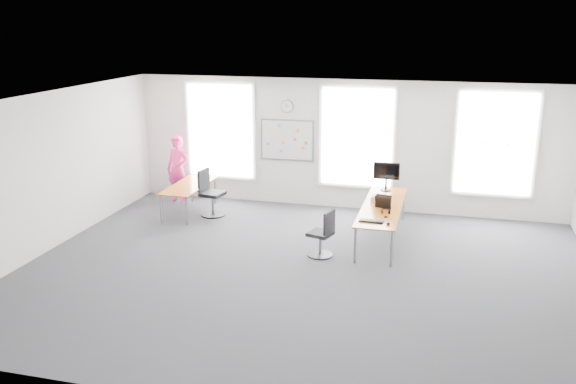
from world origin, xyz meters
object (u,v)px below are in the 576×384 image
(desk_left, at_px, (189,187))
(person, at_px, (178,169))
(headphones, at_px, (386,211))
(desk_right, at_px, (382,208))
(chair_right, at_px, (323,236))
(monitor, at_px, (386,174))
(keyboard, at_px, (371,221))
(chair_left, at_px, (210,195))

(desk_left, relative_size, person, 1.12)
(headphones, bearing_deg, desk_right, 116.28)
(person, relative_size, headphones, 9.26)
(chair_right, height_order, monitor, monitor)
(desk_left, bearing_deg, desk_right, -8.25)
(desk_left, distance_m, headphones, 4.71)
(desk_left, height_order, keyboard, keyboard)
(desk_left, xyz_separation_m, headphones, (4.57, -1.15, 0.15))
(desk_right, height_order, desk_left, desk_right)
(person, xyz_separation_m, keyboard, (4.97, -2.46, -0.09))
(desk_right, relative_size, person, 1.79)
(keyboard, relative_size, monitor, 0.72)
(desk_left, relative_size, chair_right, 2.00)
(desk_left, relative_size, monitor, 2.89)
(chair_left, height_order, monitor, monitor)
(desk_left, bearing_deg, monitor, 6.42)
(monitor, bearing_deg, chair_left, -172.95)
(person, bearing_deg, monitor, 10.36)
(desk_right, relative_size, chair_left, 2.76)
(desk_right, relative_size, monitor, 4.64)
(chair_right, height_order, headphones, chair_right)
(chair_left, relative_size, person, 0.65)
(chair_right, xyz_separation_m, monitor, (0.91, 2.35, 0.68))
(desk_left, relative_size, chair_left, 1.72)
(keyboard, bearing_deg, monitor, 95.19)
(chair_right, distance_m, monitor, 2.61)
(person, distance_m, headphones, 5.51)
(headphones, height_order, monitor, monitor)
(desk_left, xyz_separation_m, monitor, (4.40, 0.50, 0.48))
(headphones, bearing_deg, keyboard, -96.41)
(chair_right, distance_m, keyboard, 0.94)
(desk_right, xyz_separation_m, desk_left, (-4.45, 0.65, -0.06))
(desk_left, height_order, monitor, monitor)
(keyboard, distance_m, monitor, 2.23)
(chair_left, bearing_deg, headphones, -96.95)
(chair_right, relative_size, chair_left, 0.86)
(keyboard, distance_m, headphones, 0.59)
(chair_right, distance_m, person, 4.87)
(chair_right, bearing_deg, keyboard, 117.03)
(chair_right, height_order, person, person)
(desk_left, distance_m, chair_right, 3.96)
(chair_right, xyz_separation_m, person, (-4.09, 2.61, 0.41))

